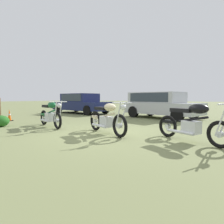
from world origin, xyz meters
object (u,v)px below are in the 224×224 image
at_px(motorcycle_black, 191,123).
at_px(shrub_low, 1,121).
at_px(motorcycle_green, 50,114).
at_px(motorcycle_cream, 107,118).
at_px(car_silver, 159,103).
at_px(fence_post_wooden, 0,111).
at_px(traffic_cone, 9,115).
at_px(car_navy, 81,102).

distance_m(motorcycle_black, shrub_low, 6.84).
distance_m(motorcycle_green, shrub_low, 1.96).
height_order(motorcycle_cream, shrub_low, motorcycle_cream).
distance_m(car_silver, fence_post_wooden, 7.87).
height_order(car_silver, traffic_cone, car_silver).
height_order(motorcycle_black, car_silver, car_silver).
height_order(motorcycle_black, shrub_low, motorcycle_black).
bearing_deg(motorcycle_cream, traffic_cone, -157.98).
bearing_deg(fence_post_wooden, motorcycle_cream, 6.95).
height_order(shrub_low, fence_post_wooden, fence_post_wooden).
bearing_deg(motorcycle_green, shrub_low, -130.15).
height_order(motorcycle_black, traffic_cone, motorcycle_black).
relative_size(shrub_low, traffic_cone, 1.08).
height_order(motorcycle_cream, car_navy, car_navy).
bearing_deg(fence_post_wooden, traffic_cone, 132.51).
bearing_deg(motorcycle_black, fence_post_wooden, -149.30).
bearing_deg(motorcycle_green, car_navy, 141.09).
relative_size(motorcycle_cream, fence_post_wooden, 1.75).
xyz_separation_m(motorcycle_green, car_navy, (-3.61, 5.69, 0.31)).
height_order(car_navy, traffic_cone, car_navy).
xyz_separation_m(motorcycle_cream, motorcycle_black, (2.43, 0.22, 0.00)).
relative_size(shrub_low, fence_post_wooden, 0.56).
xyz_separation_m(motorcycle_black, fence_post_wooden, (-7.55, -0.85, 0.07)).
bearing_deg(car_navy, car_silver, 6.24).
distance_m(traffic_cone, fence_post_wooden, 1.15).
height_order(motorcycle_cream, fence_post_wooden, fence_post_wooden).
distance_m(shrub_low, traffic_cone, 1.99).
bearing_deg(motorcycle_black, car_navy, 172.14).
relative_size(motorcycle_green, traffic_cone, 3.39).
relative_size(motorcycle_cream, traffic_cone, 3.39).
bearing_deg(car_navy, shrub_low, -66.70).
xyz_separation_m(car_silver, shrub_low, (-3.99, -6.61, -0.61)).
bearing_deg(motorcycle_cream, motorcycle_green, -155.80).
bearing_deg(shrub_low, fence_post_wooden, 154.40).
relative_size(motorcycle_black, fence_post_wooden, 1.74).
xyz_separation_m(shrub_low, fence_post_wooden, (-0.83, 0.40, 0.34)).
bearing_deg(car_navy, traffic_cone, -79.06).
relative_size(motorcycle_cream, shrub_low, 3.13).
xyz_separation_m(motorcycle_cream, car_navy, (-6.24, 5.68, 0.32)).
bearing_deg(shrub_low, traffic_cone, 142.38).
bearing_deg(fence_post_wooden, car_navy, 100.12).
bearing_deg(motorcycle_black, motorcycle_cream, -150.44).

